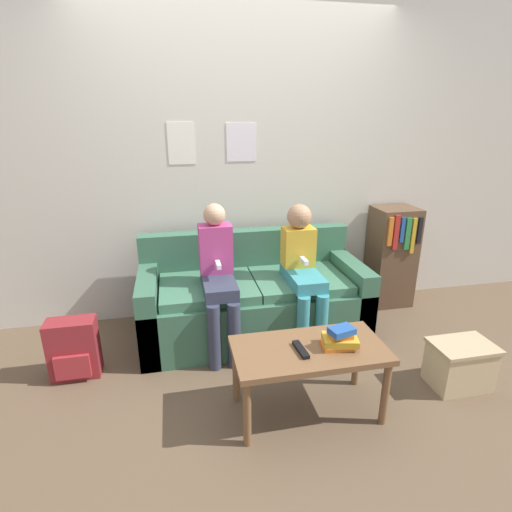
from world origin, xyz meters
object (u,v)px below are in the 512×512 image
(couch, at_px, (253,300))
(tv_remote, at_px, (301,349))
(coffee_table, at_px, (309,356))
(bookshelf, at_px, (391,256))
(person_left, at_px, (218,273))
(storage_box, at_px, (460,364))
(person_right, at_px, (303,267))
(backpack, at_px, (74,349))

(couch, xyz_separation_m, tv_remote, (0.07, -1.02, 0.17))
(coffee_table, xyz_separation_m, bookshelf, (1.23, 1.27, 0.08))
(person_left, relative_size, bookshelf, 1.20)
(couch, xyz_separation_m, bookshelf, (1.36, 0.27, 0.18))
(coffee_table, xyz_separation_m, storage_box, (1.05, 0.03, -0.23))
(tv_remote, bearing_deg, bookshelf, 40.84)
(person_right, height_order, tv_remote, person_right)
(person_left, height_order, person_right, person_left)
(person_right, xyz_separation_m, backpack, (-1.64, -0.15, -0.41))
(tv_remote, bearing_deg, person_left, 108.94)
(couch, relative_size, tv_remote, 10.09)
(coffee_table, distance_m, storage_box, 1.08)
(storage_box, bearing_deg, bookshelf, 82.00)
(couch, height_order, coffee_table, couch)
(backpack, bearing_deg, couch, 14.58)
(coffee_table, xyz_separation_m, person_left, (-0.42, 0.81, 0.23))
(person_right, distance_m, backpack, 1.70)
(person_left, height_order, backpack, person_left)
(tv_remote, xyz_separation_m, storage_box, (1.11, 0.06, -0.30))
(person_left, distance_m, tv_remote, 0.92)
(backpack, bearing_deg, person_right, 5.31)
(person_left, distance_m, bookshelf, 1.71)
(storage_box, bearing_deg, person_right, 137.08)
(couch, bearing_deg, bookshelf, 11.44)
(storage_box, xyz_separation_m, backpack, (-2.47, 0.62, 0.05))
(storage_box, relative_size, backpack, 0.94)
(tv_remote, distance_m, storage_box, 1.15)
(person_left, bearing_deg, couch, 32.39)
(couch, distance_m, tv_remote, 1.04)
(person_left, bearing_deg, tv_remote, -66.74)
(person_left, xyz_separation_m, storage_box, (1.47, -0.78, -0.46))
(couch, bearing_deg, person_left, -147.61)
(person_left, bearing_deg, backpack, -171.37)
(tv_remote, bearing_deg, coffee_table, 19.42)
(person_left, bearing_deg, coffee_table, -62.57)
(backpack, bearing_deg, storage_box, -14.16)
(couch, relative_size, coffee_table, 1.99)
(coffee_table, distance_m, bookshelf, 1.76)
(person_right, height_order, backpack, person_right)
(person_right, bearing_deg, tv_remote, -108.38)
(couch, distance_m, person_right, 0.51)
(couch, height_order, person_left, person_left)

